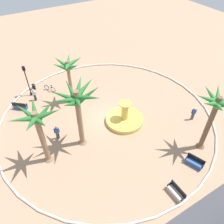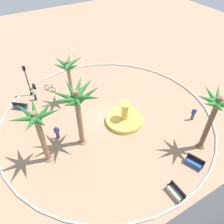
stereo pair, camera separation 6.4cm
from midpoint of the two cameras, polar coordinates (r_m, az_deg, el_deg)
ground_plane at (r=24.60m, az=-1.26°, el=-1.47°), size 80.00×80.00×0.00m
plaza_curb at (r=24.53m, az=-1.27°, el=-1.30°), size 23.16×23.16×0.20m
fountain at (r=23.99m, az=3.28°, el=-1.78°), size 4.04×4.04×2.55m
palm_tree_near_fountain at (r=20.23m, az=25.12°, el=0.71°), size 3.64×3.76×6.33m
palm_tree_by_curb at (r=18.36m, az=-18.44°, el=-2.93°), size 3.98×3.95×6.08m
palm_tree_mid_plaza at (r=18.80m, az=-8.80°, el=2.45°), size 4.42×4.40×6.56m
palm_tree_far_side at (r=24.66m, az=-11.07°, el=10.63°), size 3.47×3.37×5.68m
bench_east at (r=21.54m, az=20.43°, el=-12.18°), size 1.04×1.67×1.00m
bench_west at (r=27.57m, az=-22.37°, el=1.36°), size 1.55×1.40×1.00m
bench_north at (r=19.44m, az=16.07°, el=-19.35°), size 0.54×1.61×1.00m
lamppost at (r=28.17m, az=-20.98°, el=8.07°), size 0.32×0.32×4.14m
trash_bin at (r=30.18m, az=-19.35°, el=6.19°), size 0.46×0.46×0.73m
bicycle_red_frame at (r=29.27m, az=-15.56°, el=5.91°), size 0.99×1.47×0.94m
person_cyclist_helmet at (r=27.94m, az=-19.23°, el=4.40°), size 0.37×0.43×1.62m
person_cyclist_photo at (r=22.50m, az=-13.89°, el=-4.96°), size 0.52×0.26×1.64m
person_pedestrian_stroll at (r=25.34m, az=20.29°, el=-0.28°), size 0.48×0.34×1.65m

